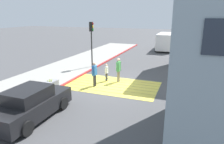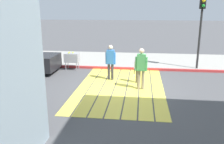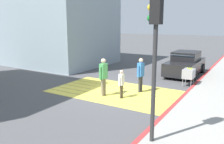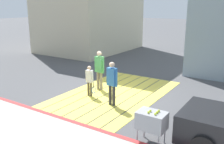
% 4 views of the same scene
% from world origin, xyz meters
% --- Properties ---
extents(ground_plane, '(120.00, 120.00, 0.00)m').
position_xyz_m(ground_plane, '(0.00, 0.00, 0.00)').
color(ground_plane, '#4C4C4F').
extents(crosswalk_stripes, '(6.40, 3.80, 0.01)m').
position_xyz_m(crosswalk_stripes, '(0.00, -0.00, 0.01)').
color(crosswalk_stripes, '#EAD64C').
rests_on(crosswalk_stripes, ground).
extents(curb_painted, '(0.16, 40.00, 0.13)m').
position_xyz_m(curb_painted, '(-3.25, 0.00, 0.07)').
color(curb_painted, '#BC3333').
rests_on(curb_painted, ground).
extents(tennis_ball_cart, '(0.56, 0.80, 1.02)m').
position_xyz_m(tennis_ball_cart, '(-2.90, -3.07, 0.70)').
color(tennis_ball_cart, '#99999E').
rests_on(tennis_ball_cart, ground).
extents(pedestrian_adult_lead, '(0.25, 0.51, 1.73)m').
position_xyz_m(pedestrian_adult_lead, '(-1.12, -0.60, 1.01)').
color(pedestrian_adult_lead, '#333338').
rests_on(pedestrian_adult_lead, ground).
extents(pedestrian_adult_trailing, '(0.26, 0.53, 1.81)m').
position_xyz_m(pedestrian_adult_trailing, '(0.13, 0.89, 1.05)').
color(pedestrian_adult_trailing, gray).
rests_on(pedestrian_adult_trailing, ground).
extents(pedestrian_child_with_racket, '(0.28, 0.40, 1.33)m').
position_xyz_m(pedestrian_child_with_racket, '(-0.78, 0.75, 0.75)').
color(pedestrian_child_with_racket, brown).
rests_on(pedestrian_child_with_racket, ground).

